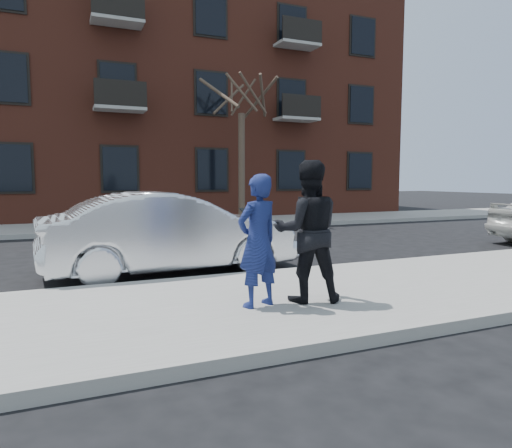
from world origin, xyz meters
name	(u,v)px	position (x,y,z in m)	size (l,w,h in m)	color
ground	(225,309)	(0.00, 0.00, 0.00)	(100.00, 100.00, 0.00)	black
near_sidewalk	(232,309)	(0.00, -0.25, 0.07)	(50.00, 3.50, 0.15)	gray
near_curb	(195,281)	(0.00, 1.55, 0.07)	(50.00, 0.10, 0.15)	#999691
far_sidewalk	(124,227)	(0.00, 11.25, 0.07)	(50.00, 3.50, 0.15)	gray
far_curb	(131,232)	(0.00, 9.45, 0.07)	(50.00, 0.10, 0.15)	#999691
apartment_building	(145,93)	(2.00, 18.00, 6.16)	(24.30, 10.30, 12.30)	brown
street_tree	(241,82)	(4.50, 11.00, 5.52)	(3.60, 3.60, 6.80)	#3E3025
silver_sedan	(171,233)	(-0.16, 2.66, 0.78)	(1.65, 4.72, 1.56)	silver
man_hoodie	(258,241)	(0.27, -0.52, 1.01)	(0.72, 0.58, 1.71)	navy
man_peacoat	(308,231)	(0.99, -0.52, 1.10)	(1.10, 0.97, 1.90)	black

